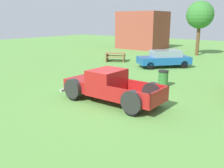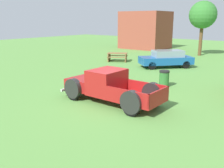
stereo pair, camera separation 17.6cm
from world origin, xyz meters
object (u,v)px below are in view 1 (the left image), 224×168
Objects in this scene: sedan_distant_a at (164,58)px; oak_tree_east at (200,15)px; trash_can at (163,78)px; picnic_table at (115,56)px; pickup_truck_foreground at (106,86)px.

oak_tree_east reaches higher than sedan_distant_a.
sedan_distant_a is 6.27m from trash_can.
sedan_distant_a is at bearing -87.78° from oak_tree_east.
pickup_truck_foreground is at bearing -55.72° from picnic_table.
sedan_distant_a is 0.74× the size of oak_tree_east.
oak_tree_east is (-3.02, 14.40, 3.75)m from trash_can.
pickup_truck_foreground reaches higher than trash_can.
oak_tree_east reaches higher than picnic_table.
picnic_table is 9.58m from trash_can.
trash_can is at bearing 77.25° from pickup_truck_foreground.
sedan_distant_a is (-1.74, 9.82, -0.00)m from pickup_truck_foreground.
trash_can is 15.19m from oak_tree_east.
oak_tree_east is (-0.34, 8.74, 3.50)m from sedan_distant_a.
picnic_table is at bearing 179.26° from sedan_distant_a.
sedan_distant_a is 5.00m from picnic_table.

